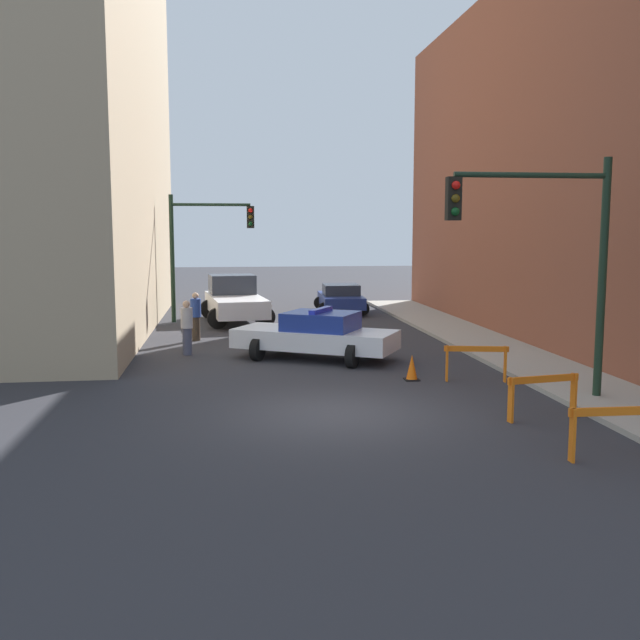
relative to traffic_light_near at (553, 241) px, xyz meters
The scene contains 13 objects.
ground_plane 5.91m from the traffic_light_near, behind, with size 120.00×120.00×0.00m, color #2D2D33.
sidewalk_right 3.78m from the traffic_light_near, 12.41° to the right, with size 2.40×44.00×0.12m.
traffic_light_near is the anchor object (origin of this frame).
traffic_light_far 17.10m from the traffic_light_near, 118.01° to the left, with size 3.44×0.35×5.20m.
police_car 7.85m from the traffic_light_near, 126.60° to the left, with size 5.00×3.92×1.52m.
white_truck 16.54m from the traffic_light_near, 113.94° to the left, with size 3.05×5.60×1.90m.
parked_car_near 17.95m from the traffic_light_near, 95.67° to the left, with size 2.42×4.39×1.31m.
pedestrian_crossing 11.18m from the traffic_light_near, 138.79° to the left, with size 0.41×0.41×1.66m.
pedestrian_corner 13.07m from the traffic_light_near, 128.80° to the left, with size 0.51×0.51×1.66m.
barrier_front 4.95m from the traffic_light_near, 99.96° to the right, with size 1.60×0.19×0.90m.
barrier_mid 3.31m from the traffic_light_near, 118.34° to the right, with size 1.59×0.39×0.90m.
barrier_back 3.79m from the traffic_light_near, 109.41° to the left, with size 1.58×0.45×0.90m.
traffic_cone 4.78m from the traffic_light_near, 131.59° to the left, with size 0.36×0.36×0.66m.
Camera 1 is at (-2.24, -14.24, 3.77)m, focal length 40.00 mm.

